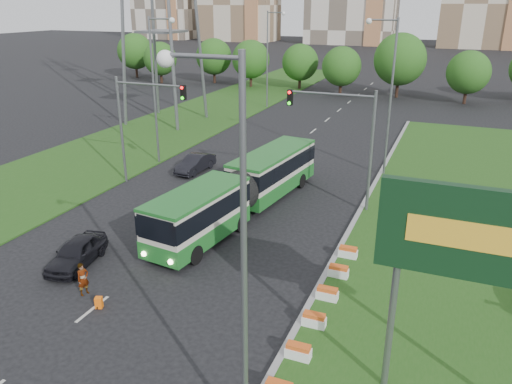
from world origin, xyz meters
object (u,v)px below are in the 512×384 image
at_px(car_left_far, 195,163).
at_px(pedestrian, 83,279).
at_px(traffic_mast_median, 347,131).
at_px(billboard, 478,245).
at_px(articulated_bus, 242,189).
at_px(traffic_mast_left, 138,115).
at_px(car_left_near, 77,252).
at_px(shopping_trolley, 99,303).

relative_size(car_left_far, pedestrian, 2.59).
bearing_deg(traffic_mast_median, billboard, -64.97).
distance_m(billboard, articulated_bus, 18.85).
bearing_deg(traffic_mast_left, billboard, -33.55).
relative_size(traffic_mast_median, pedestrian, 4.89).
xyz_separation_m(traffic_mast_median, traffic_mast_left, (-15.16, -1.00, 0.00)).
distance_m(billboard, car_left_near, 19.66).
distance_m(articulated_bus, car_left_near, 10.92).
relative_size(pedestrian, shopping_trolley, 3.03).
bearing_deg(car_left_near, pedestrian, -54.05).
relative_size(traffic_mast_median, traffic_mast_left, 1.00).
relative_size(articulated_bus, shopping_trolley, 31.65).
relative_size(billboard, traffic_mast_median, 1.00).
bearing_deg(traffic_mast_median, pedestrian, -120.55).
xyz_separation_m(traffic_mast_left, car_left_near, (3.98, -11.97, -4.63)).
distance_m(articulated_bus, car_left_far, 9.65).
height_order(traffic_mast_median, car_left_far, traffic_mast_median).
xyz_separation_m(billboard, shopping_trolley, (-15.03, 0.22, -5.90)).
relative_size(car_left_near, shopping_trolley, 7.88).
bearing_deg(car_left_near, car_left_far, 85.87).
distance_m(traffic_mast_median, car_left_near, 17.73).
bearing_deg(billboard, traffic_mast_left, 146.45).
distance_m(traffic_mast_left, articulated_bus, 10.26).
bearing_deg(articulated_bus, pedestrian, -97.35).
xyz_separation_m(traffic_mast_median, articulated_bus, (-5.88, -3.47, -3.63)).
bearing_deg(car_left_far, traffic_mast_median, -9.31).
height_order(traffic_mast_left, car_left_far, traffic_mast_left).
bearing_deg(car_left_near, traffic_mast_left, 98.14).
bearing_deg(shopping_trolley, pedestrian, 132.09).
distance_m(car_left_far, shopping_trolley, 19.62).
bearing_deg(billboard, traffic_mast_median, 115.03).
distance_m(traffic_mast_median, pedestrian, 18.13).
relative_size(billboard, car_left_near, 1.88).
relative_size(traffic_mast_left, shopping_trolley, 14.85).
bearing_deg(pedestrian, traffic_mast_left, 39.31).
bearing_deg(car_left_far, traffic_mast_left, -114.83).
height_order(traffic_mast_median, shopping_trolley, traffic_mast_median).
height_order(billboard, traffic_mast_left, same).
bearing_deg(shopping_trolley, car_left_far, 83.90).
relative_size(billboard, pedestrian, 4.89).
distance_m(traffic_mast_median, traffic_mast_left, 15.19).
bearing_deg(pedestrian, car_left_far, 27.82).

